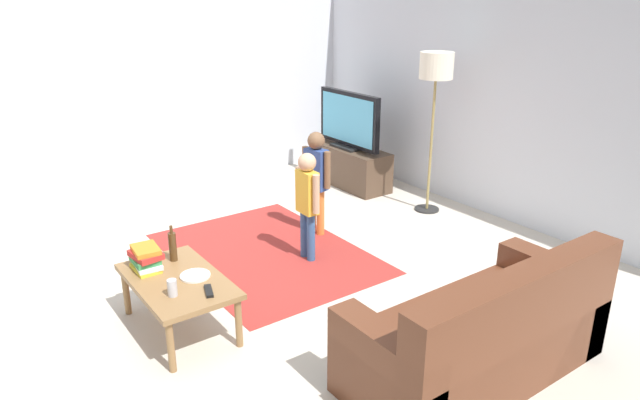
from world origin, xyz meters
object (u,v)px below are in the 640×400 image
(tv_stand, at_px, (349,166))
(child_center, at_px, (307,197))
(child_near_tv, at_px, (316,174))
(soda_can, at_px, (172,288))
(couch, at_px, (486,339))
(coffee_table, at_px, (178,284))
(floor_lamp, at_px, (436,75))
(book_stack, at_px, (146,258))
(bottle, at_px, (173,246))
(plate, at_px, (195,276))
(tv, at_px, (349,121))
(tv_remote, at_px, (209,291))

(tv_stand, relative_size, child_center, 1.17)
(child_near_tv, distance_m, soda_can, 2.28)
(couch, height_order, coffee_table, couch)
(tv_stand, bearing_deg, floor_lamp, 6.89)
(tv_stand, bearing_deg, soda_can, -56.41)
(book_stack, bearing_deg, coffee_table, 24.38)
(soda_can, bearing_deg, couch, 45.43)
(couch, bearing_deg, bottle, -147.41)
(bottle, height_order, plate, bottle)
(tv_stand, relative_size, soda_can, 10.00)
(child_near_tv, bearing_deg, couch, -10.91)
(soda_can, distance_m, plate, 0.30)
(floor_lamp, distance_m, soda_can, 3.69)
(book_stack, bearing_deg, soda_can, 0.36)
(coffee_table, bearing_deg, soda_can, -28.61)
(floor_lamp, bearing_deg, child_near_tv, -97.93)
(tv_stand, distance_m, couch, 4.05)
(tv, bearing_deg, couch, -25.70)
(coffee_table, bearing_deg, tv_stand, 121.78)
(tv_stand, relative_size, bottle, 4.16)
(couch, xyz_separation_m, coffee_table, (-1.69, -1.37, 0.08))
(tv, bearing_deg, child_center, -47.97)
(tv_remote, relative_size, plate, 0.77)
(child_near_tv, distance_m, child_center, 0.61)
(floor_lamp, distance_m, coffee_table, 3.57)
(tv_stand, distance_m, plate, 3.63)
(book_stack, height_order, plate, book_stack)
(floor_lamp, bearing_deg, tv, -172.17)
(floor_lamp, xyz_separation_m, book_stack, (0.42, -3.42, -1.04))
(tv_remote, height_order, soda_can, soda_can)
(couch, height_order, child_near_tv, child_near_tv)
(soda_can, bearing_deg, bottle, 157.07)
(floor_lamp, xyz_separation_m, bottle, (0.39, -3.20, -1.00))
(coffee_table, bearing_deg, floor_lamp, 101.84)
(couch, relative_size, soda_can, 15.00)
(tv_stand, height_order, book_stack, book_stack)
(tv, height_order, plate, tv)
(floor_lamp, distance_m, child_center, 2.08)
(child_center, bearing_deg, couch, -2.22)
(tv, height_order, bottle, tv)
(tv_remote, distance_m, soda_can, 0.25)
(child_near_tv, height_order, coffee_table, child_near_tv)
(tv_stand, bearing_deg, tv_remote, -53.31)
(tv_stand, distance_m, book_stack, 3.68)
(coffee_table, relative_size, bottle, 3.47)
(plate, bearing_deg, child_center, 110.33)
(tv, relative_size, couch, 0.61)
(tv, xyz_separation_m, soda_can, (2.17, -3.24, -0.37))
(floor_lamp, bearing_deg, tv_stand, -173.11)
(book_stack, xyz_separation_m, soda_can, (0.49, 0.00, -0.03))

